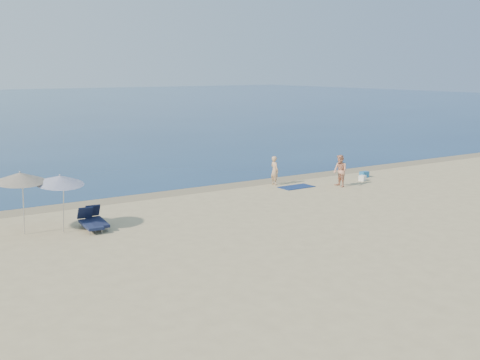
# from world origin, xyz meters

# --- Properties ---
(wet_sand_strip) EXTENTS (240.00, 1.60, 0.00)m
(wet_sand_strip) POSITION_xyz_m (0.00, 19.40, 0.00)
(wet_sand_strip) COLOR #847254
(wet_sand_strip) RESTS_ON ground
(person_left) EXTENTS (0.39, 0.58, 1.56)m
(person_left) POSITION_xyz_m (2.32, 18.29, 0.78)
(person_left) COLOR tan
(person_left) RESTS_ON ground
(person_right) EXTENTS (0.74, 0.90, 1.70)m
(person_right) POSITION_xyz_m (4.93, 15.98, 0.85)
(person_right) COLOR tan
(person_right) RESTS_ON ground
(beach_towel) EXTENTS (1.84, 1.03, 0.03)m
(beach_towel) POSITION_xyz_m (2.89, 17.11, 0.02)
(beach_towel) COLOR #0F214F
(beach_towel) RESTS_ON ground
(white_bag) EXTENTS (0.45, 0.42, 0.31)m
(white_bag) POSITION_xyz_m (7.12, 16.52, 0.16)
(white_bag) COLOR white
(white_bag) RESTS_ON ground
(blue_cooler) EXTENTS (0.50, 0.36, 0.34)m
(blue_cooler) POSITION_xyz_m (7.99, 17.25, 0.17)
(blue_cooler) COLOR #1F69AB
(blue_cooler) RESTS_ON ground
(umbrella_near) EXTENTS (2.04, 2.07, 2.35)m
(umbrella_near) POSITION_xyz_m (-10.15, 15.15, 2.03)
(umbrella_near) COLOR silver
(umbrella_near) RESTS_ON ground
(umbrella_far) EXTENTS (1.88, 1.91, 2.50)m
(umbrella_far) POSITION_xyz_m (-11.47, 15.67, 2.19)
(umbrella_far) COLOR silver
(umbrella_far) RESTS_ON ground
(lounger_left) EXTENTS (0.71, 1.83, 0.79)m
(lounger_left) POSITION_xyz_m (-9.16, 14.85, 0.29)
(lounger_left) COLOR #161E3D
(lounger_left) RESTS_ON ground
(lounger_right) EXTENTS (0.79, 1.87, 0.80)m
(lounger_right) POSITION_xyz_m (-8.83, 15.04, 0.29)
(lounger_right) COLOR #131834
(lounger_right) RESTS_ON ground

